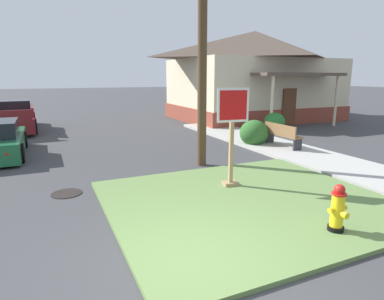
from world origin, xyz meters
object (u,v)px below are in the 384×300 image
(utility_pole, at_px, (203,7))
(pickup_truck_maroon, at_px, (13,118))
(manhole_cover, at_px, (67,193))
(street_bench, at_px, (282,134))
(fire_hydrant, at_px, (338,209))
(stop_sign, at_px, (232,137))

(utility_pole, bearing_deg, pickup_truck_maroon, 120.36)
(pickup_truck_maroon, relative_size, utility_pole, 0.63)
(manhole_cover, xyz_separation_m, pickup_truck_maroon, (-1.81, 10.94, 0.61))
(pickup_truck_maroon, bearing_deg, utility_pole, -59.64)
(manhole_cover, relative_size, street_bench, 0.40)
(fire_hydrant, height_order, pickup_truck_maroon, pickup_truck_maroon)
(fire_hydrant, bearing_deg, pickup_truck_maroon, 111.61)
(stop_sign, xyz_separation_m, utility_pole, (0.29, 2.23, 3.33))
(fire_hydrant, bearing_deg, utility_pole, 91.41)
(fire_hydrant, distance_m, utility_pole, 6.55)
(fire_hydrant, distance_m, manhole_cover, 5.84)
(fire_hydrant, relative_size, utility_pole, 0.10)
(street_bench, bearing_deg, manhole_cover, -167.22)
(street_bench, bearing_deg, utility_pole, -168.35)
(stop_sign, height_order, utility_pole, utility_pole)
(stop_sign, relative_size, street_bench, 1.37)
(stop_sign, height_order, manhole_cover, stop_sign)
(stop_sign, xyz_separation_m, manhole_cover, (-3.73, 1.24, -1.27))
(fire_hydrant, height_order, utility_pole, utility_pole)
(street_bench, bearing_deg, fire_hydrant, -121.60)
(manhole_cover, height_order, utility_pole, utility_pole)
(pickup_truck_maroon, xyz_separation_m, street_bench, (9.55, -9.19, -0.02))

